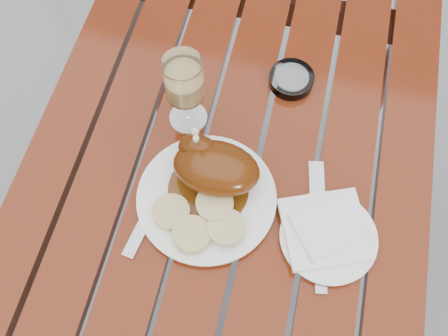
# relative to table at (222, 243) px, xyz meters

# --- Properties ---
(ground) EXTENTS (60.00, 60.00, 0.00)m
(ground) POSITION_rel_table_xyz_m (0.00, 0.00, -0.38)
(ground) COLOR slate
(ground) RESTS_ON ground
(table) EXTENTS (0.80, 1.20, 0.75)m
(table) POSITION_rel_table_xyz_m (0.00, 0.00, 0.00)
(table) COLOR maroon
(table) RESTS_ON ground
(dinner_plate) EXTENTS (0.31, 0.31, 0.02)m
(dinner_plate) POSITION_rel_table_xyz_m (-0.02, -0.04, 0.38)
(dinner_plate) COLOR white
(dinner_plate) RESTS_ON table
(roast_duck) EXTENTS (0.17, 0.16, 0.12)m
(roast_duck) POSITION_rel_table_xyz_m (-0.02, 0.01, 0.44)
(roast_duck) COLOR #522909
(roast_duck) RESTS_ON dinner_plate
(bread_dumplings) EXTENTS (0.18, 0.13, 0.03)m
(bread_dumplings) POSITION_rel_table_xyz_m (-0.02, -0.09, 0.41)
(bread_dumplings) COLOR #D5C382
(bread_dumplings) RESTS_ON dinner_plate
(wine_glass) EXTENTS (0.08, 0.08, 0.18)m
(wine_glass) POSITION_rel_table_xyz_m (-0.10, 0.13, 0.47)
(wine_glass) COLOR tan
(wine_glass) RESTS_ON table
(side_plate) EXTENTS (0.21, 0.21, 0.01)m
(side_plate) POSITION_rel_table_xyz_m (0.22, -0.06, 0.38)
(side_plate) COLOR white
(side_plate) RESTS_ON table
(napkin) EXTENTS (0.19, 0.18, 0.01)m
(napkin) POSITION_rel_table_xyz_m (0.21, -0.05, 0.40)
(napkin) COLOR white
(napkin) RESTS_ON side_plate
(ashtray) EXTENTS (0.12, 0.12, 0.02)m
(ashtray) POSITION_rel_table_xyz_m (0.09, 0.27, 0.39)
(ashtray) COLOR #B2B7BC
(ashtray) RESTS_ON table
(fork) EXTENTS (0.05, 0.19, 0.01)m
(fork) POSITION_rel_table_xyz_m (-0.12, -0.08, 0.38)
(fork) COLOR gray
(fork) RESTS_ON table
(knife) EXTENTS (0.06, 0.22, 0.01)m
(knife) POSITION_rel_table_xyz_m (0.20, -0.06, 0.38)
(knife) COLOR gray
(knife) RESTS_ON table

